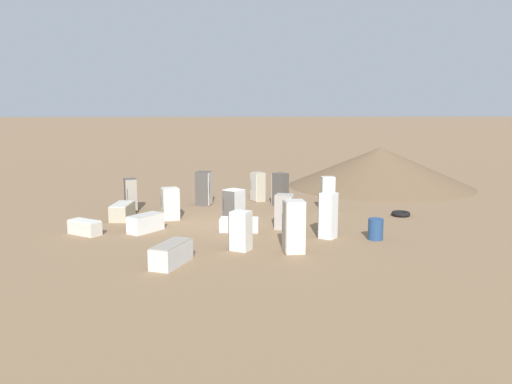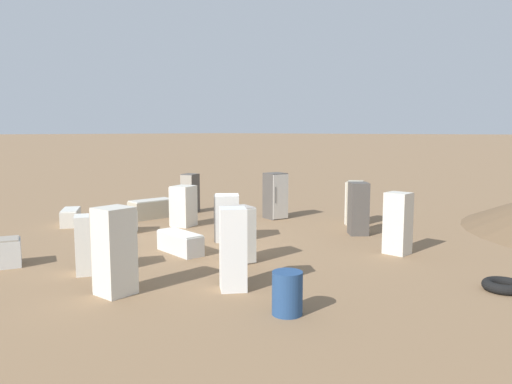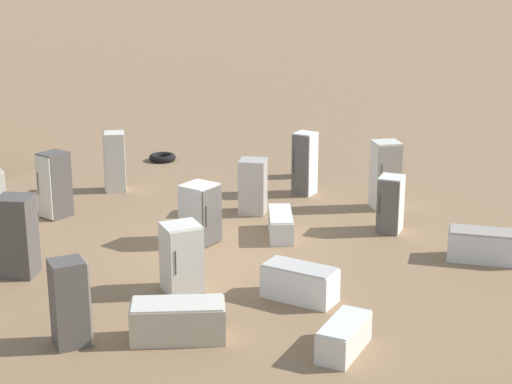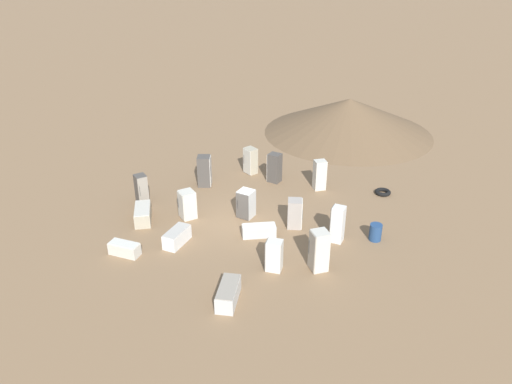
% 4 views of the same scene
% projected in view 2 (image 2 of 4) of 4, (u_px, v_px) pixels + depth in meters
% --- Properties ---
extents(ground_plane, '(1000.00, 1000.00, 0.00)m').
position_uv_depth(ground_plane, '(210.00, 240.00, 16.07)').
color(ground_plane, '#846647').
extents(discarded_fridge_0, '(0.76, 0.72, 1.90)m').
position_uv_depth(discarded_fridge_0, '(114.00, 251.00, 10.67)').
color(discarded_fridge_0, beige).
rests_on(discarded_fridge_0, ground_plane).
extents(discarded_fridge_1, '(0.94, 0.92, 1.83)m').
position_uv_depth(discarded_fridge_1, '(275.00, 196.00, 19.99)').
color(discarded_fridge_1, '#4C4742').
rests_on(discarded_fridge_1, ground_plane).
extents(discarded_fridge_2, '(0.98, 1.85, 0.75)m').
position_uv_depth(discarded_fridge_2, '(152.00, 209.00, 20.13)').
color(discarded_fridge_2, '#B2A88E').
rests_on(discarded_fridge_2, ground_plane).
extents(discarded_fridge_3, '(1.50, 1.32, 0.61)m').
position_uv_depth(discarded_fridge_3, '(71.00, 217.00, 18.62)').
color(discarded_fridge_3, beige).
rests_on(discarded_fridge_3, ground_plane).
extents(discarded_fridge_4, '(1.08, 1.08, 1.49)m').
position_uv_depth(discarded_fridge_4, '(227.00, 218.00, 15.93)').
color(discarded_fridge_4, silver).
rests_on(discarded_fridge_4, ground_plane).
extents(discarded_fridge_5, '(1.51, 1.62, 0.74)m').
position_uv_depth(discarded_fridge_5, '(114.00, 222.00, 17.23)').
color(discarded_fridge_5, white).
rests_on(discarded_fridge_5, ground_plane).
extents(discarded_fridge_6, '(0.82, 0.82, 1.84)m').
position_uv_depth(discarded_fridge_6, '(233.00, 249.00, 10.98)').
color(discarded_fridge_6, white).
rests_on(discarded_fridge_6, ground_plane).
extents(discarded_fridge_7, '(0.92, 0.92, 1.50)m').
position_uv_depth(discarded_fridge_7, '(183.00, 206.00, 18.39)').
color(discarded_fridge_7, beige).
rests_on(discarded_fridge_7, ground_plane).
extents(discarded_fridge_8, '(0.93, 0.94, 1.77)m').
position_uv_depth(discarded_fridge_8, '(358.00, 209.00, 16.88)').
color(discarded_fridge_8, '#4C4742').
rests_on(discarded_fridge_8, ground_plane).
extents(discarded_fridge_9, '(0.90, 0.85, 1.45)m').
position_uv_depth(discarded_fridge_9, '(88.00, 244.00, 12.29)').
color(discarded_fridge_9, silver).
rests_on(discarded_fridge_9, ground_plane).
extents(discarded_fridge_10, '(0.67, 0.64, 1.77)m').
position_uv_depth(discarded_fridge_10, '(398.00, 223.00, 14.23)').
color(discarded_fridge_10, beige).
rests_on(discarded_fridge_10, ground_plane).
extents(discarded_fridge_11, '(0.91, 0.90, 1.50)m').
position_uv_depth(discarded_fridge_11, '(239.00, 234.00, 13.32)').
color(discarded_fridge_11, '#A89E93').
rests_on(discarded_fridge_11, ground_plane).
extents(discarded_fridge_12, '(1.71, 0.82, 0.61)m').
position_uv_depth(discarded_fridge_12, '(180.00, 243.00, 14.38)').
color(discarded_fridge_12, silver).
rests_on(discarded_fridge_12, ground_plane).
extents(discarded_fridge_13, '(0.84, 0.91, 1.63)m').
position_uv_depth(discarded_fridge_13, '(354.00, 203.00, 18.75)').
color(discarded_fridge_13, '#B2A88E').
rests_on(discarded_fridge_13, ground_plane).
extents(discarded_fridge_14, '(0.73, 0.78, 1.67)m').
position_uv_depth(discarded_fridge_14, '(190.00, 193.00, 21.47)').
color(discarded_fridge_14, '#4C4742').
rests_on(discarded_fridge_14, ground_plane).
extents(scrap_tire, '(0.90, 0.90, 0.23)m').
position_uv_depth(scrap_tire, '(503.00, 286.00, 10.99)').
color(scrap_tire, black).
rests_on(scrap_tire, ground_plane).
extents(rusty_barrel, '(0.59, 0.59, 0.84)m').
position_uv_depth(rusty_barrel, '(287.00, 293.00, 9.54)').
color(rusty_barrel, navy).
rests_on(rusty_barrel, ground_plane).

